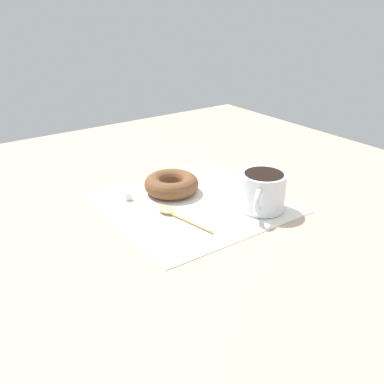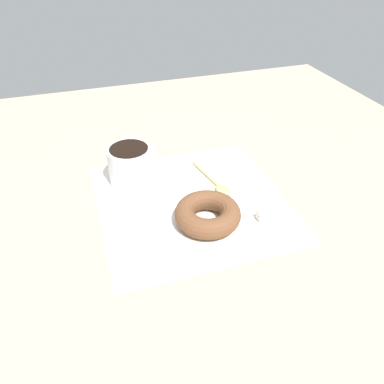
% 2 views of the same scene
% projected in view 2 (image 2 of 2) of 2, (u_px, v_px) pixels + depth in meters
% --- Properties ---
extents(ground_plane, '(1.20, 1.20, 0.02)m').
position_uv_depth(ground_plane, '(199.00, 202.00, 0.68)').
color(ground_plane, tan).
extents(napkin, '(0.32, 0.32, 0.00)m').
position_uv_depth(napkin, '(192.00, 202.00, 0.66)').
color(napkin, white).
rests_on(napkin, ground_plane).
extents(coffee_cup, '(0.09, 0.10, 0.07)m').
position_uv_depth(coffee_cup, '(131.00, 164.00, 0.70)').
color(coffee_cup, silver).
rests_on(coffee_cup, napkin).
extents(donut, '(0.11, 0.11, 0.03)m').
position_uv_depth(donut, '(208.00, 214.00, 0.61)').
color(donut, brown).
rests_on(donut, napkin).
extents(spoon, '(0.13, 0.04, 0.01)m').
position_uv_depth(spoon, '(218.00, 184.00, 0.70)').
color(spoon, '#D8B772').
rests_on(spoon, napkin).
extents(sugar_cube, '(0.01, 0.01, 0.01)m').
position_uv_depth(sugar_cube, '(262.00, 216.00, 0.62)').
color(sugar_cube, white).
rests_on(sugar_cube, napkin).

